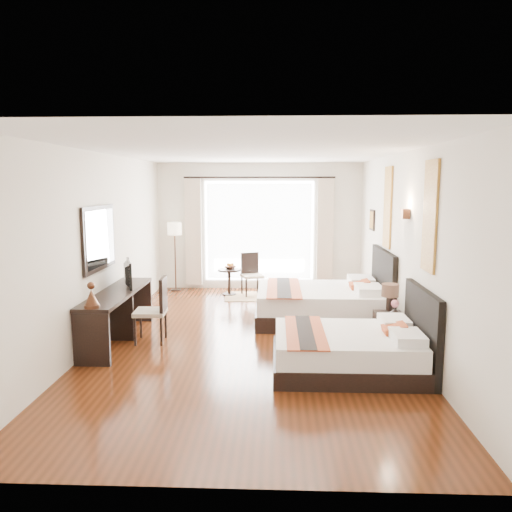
{
  "coord_description": "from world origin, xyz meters",
  "views": [
    {
      "loc": [
        0.38,
        -7.3,
        2.33
      ],
      "look_at": [
        0.06,
        0.41,
        1.22
      ],
      "focal_mm": 35.0,
      "sensor_mm": 36.0,
      "label": 1
    }
  ],
  "objects_px": {
    "bed_far": "(324,303)",
    "bed_near": "(353,349)",
    "vase": "(395,311)",
    "nightstand": "(389,330)",
    "floor_lamp": "(175,233)",
    "table_lamp": "(390,292)",
    "desk_chair": "(152,322)",
    "fruit_bowl": "(230,268)",
    "side_table": "(229,282)",
    "console_desk": "(118,316)",
    "television": "(124,274)",
    "window_chair": "(252,282)"
  },
  "relations": [
    {
      "from": "bed_far",
      "to": "bed_near",
      "type": "bearing_deg",
      "value": -86.35
    },
    {
      "from": "vase",
      "to": "nightstand",
      "type": "bearing_deg",
      "value": 97.97
    },
    {
      "from": "bed_near",
      "to": "floor_lamp",
      "type": "distance_m",
      "value": 5.73
    },
    {
      "from": "table_lamp",
      "to": "desk_chair",
      "type": "bearing_deg",
      "value": -178.9
    },
    {
      "from": "fruit_bowl",
      "to": "side_table",
      "type": "bearing_deg",
      "value": -124.24
    },
    {
      "from": "bed_far",
      "to": "nightstand",
      "type": "relative_size",
      "value": 4.45
    },
    {
      "from": "vase",
      "to": "console_desk",
      "type": "relative_size",
      "value": 0.06
    },
    {
      "from": "television",
      "to": "table_lamp",
      "type": "bearing_deg",
      "value": -114.21
    },
    {
      "from": "vase",
      "to": "desk_chair",
      "type": "bearing_deg",
      "value": 176.36
    },
    {
      "from": "table_lamp",
      "to": "fruit_bowl",
      "type": "xyz_separation_m",
      "value": [
        -2.64,
        3.19,
        -0.18
      ]
    },
    {
      "from": "vase",
      "to": "side_table",
      "type": "bearing_deg",
      "value": 127.7
    },
    {
      "from": "desk_chair",
      "to": "table_lamp",
      "type": "bearing_deg",
      "value": 178.18
    },
    {
      "from": "table_lamp",
      "to": "console_desk",
      "type": "distance_m",
      "value": 4.06
    },
    {
      "from": "bed_near",
      "to": "window_chair",
      "type": "bearing_deg",
      "value": 109.28
    },
    {
      "from": "bed_far",
      "to": "fruit_bowl",
      "type": "xyz_separation_m",
      "value": [
        -1.8,
        2.0,
        0.26
      ]
    },
    {
      "from": "bed_near",
      "to": "television",
      "type": "bearing_deg",
      "value": 156.86
    },
    {
      "from": "desk_chair",
      "to": "window_chair",
      "type": "bearing_deg",
      "value": -115.41
    },
    {
      "from": "bed_far",
      "to": "console_desk",
      "type": "distance_m",
      "value": 3.43
    },
    {
      "from": "bed_near",
      "to": "fruit_bowl",
      "type": "bearing_deg",
      "value": 114.36
    },
    {
      "from": "window_chair",
      "to": "side_table",
      "type": "bearing_deg",
      "value": -110.34
    },
    {
      "from": "television",
      "to": "fruit_bowl",
      "type": "bearing_deg",
      "value": -45.4
    },
    {
      "from": "bed_far",
      "to": "fruit_bowl",
      "type": "distance_m",
      "value": 2.7
    },
    {
      "from": "console_desk",
      "to": "bed_near",
      "type": "bearing_deg",
      "value": -17.88
    },
    {
      "from": "television",
      "to": "console_desk",
      "type": "bearing_deg",
      "value": 156.87
    },
    {
      "from": "nightstand",
      "to": "vase",
      "type": "relative_size",
      "value": 3.52
    },
    {
      "from": "side_table",
      "to": "desk_chair",
      "type": "bearing_deg",
      "value": -104.79
    },
    {
      "from": "side_table",
      "to": "window_chair",
      "type": "relative_size",
      "value": 0.62
    },
    {
      "from": "vase",
      "to": "side_table",
      "type": "relative_size",
      "value": 0.25
    },
    {
      "from": "side_table",
      "to": "nightstand",
      "type": "bearing_deg",
      "value": -51.05
    },
    {
      "from": "floor_lamp",
      "to": "nightstand",
      "type": "bearing_deg",
      "value": -43.38
    },
    {
      "from": "bed_near",
      "to": "fruit_bowl",
      "type": "distance_m",
      "value": 4.73
    },
    {
      "from": "side_table",
      "to": "window_chair",
      "type": "height_order",
      "value": "window_chair"
    },
    {
      "from": "nightstand",
      "to": "desk_chair",
      "type": "bearing_deg",
      "value": 179.33
    },
    {
      "from": "vase",
      "to": "window_chair",
      "type": "distance_m",
      "value": 4.09
    },
    {
      "from": "console_desk",
      "to": "desk_chair",
      "type": "height_order",
      "value": "desk_chair"
    },
    {
      "from": "nightstand",
      "to": "floor_lamp",
      "type": "relative_size",
      "value": 0.33
    },
    {
      "from": "nightstand",
      "to": "television",
      "type": "bearing_deg",
      "value": 174.02
    },
    {
      "from": "floor_lamp",
      "to": "television",
      "type": "bearing_deg",
      "value": -92.38
    },
    {
      "from": "fruit_bowl",
      "to": "bed_near",
      "type": "bearing_deg",
      "value": -65.64
    },
    {
      "from": "nightstand",
      "to": "side_table",
      "type": "relative_size",
      "value": 0.89
    },
    {
      "from": "table_lamp",
      "to": "window_chair",
      "type": "relative_size",
      "value": 0.44
    },
    {
      "from": "console_desk",
      "to": "television",
      "type": "height_order",
      "value": "television"
    },
    {
      "from": "television",
      "to": "fruit_bowl",
      "type": "distance_m",
      "value": 3.22
    },
    {
      "from": "fruit_bowl",
      "to": "window_chair",
      "type": "relative_size",
      "value": 0.26
    },
    {
      "from": "desk_chair",
      "to": "floor_lamp",
      "type": "relative_size",
      "value": 0.64
    },
    {
      "from": "bed_near",
      "to": "nightstand",
      "type": "distance_m",
      "value": 1.21
    },
    {
      "from": "console_desk",
      "to": "fruit_bowl",
      "type": "distance_m",
      "value": 3.52
    },
    {
      "from": "bed_near",
      "to": "window_chair",
      "type": "height_order",
      "value": "bed_near"
    },
    {
      "from": "bed_far",
      "to": "side_table",
      "type": "height_order",
      "value": "bed_far"
    },
    {
      "from": "bed_near",
      "to": "floor_lamp",
      "type": "height_order",
      "value": "floor_lamp"
    }
  ]
}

